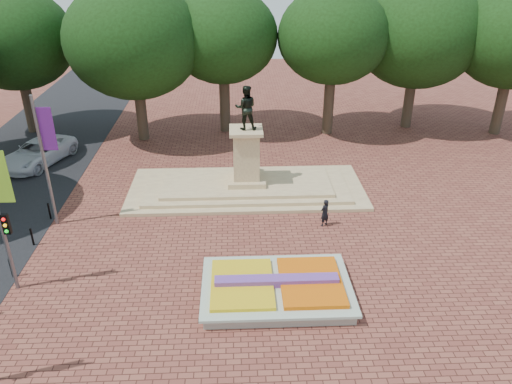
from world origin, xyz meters
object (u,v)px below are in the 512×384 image
monument (246,177)px  van (38,153)px  flower_bed (277,288)px  pedestrian (325,213)px

monument → van: (-13.84, 4.65, -0.09)m
flower_bed → monument: monument is taller
monument → pedestrian: monument is taller
monument → van: 14.60m
monument → pedestrian: size_ratio=9.19×
van → pedestrian: van is taller
van → pedestrian: (17.82, -8.97, -0.03)m
van → pedestrian: size_ratio=3.74×
flower_bed → monument: 10.07m
van → pedestrian: bearing=-6.6°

